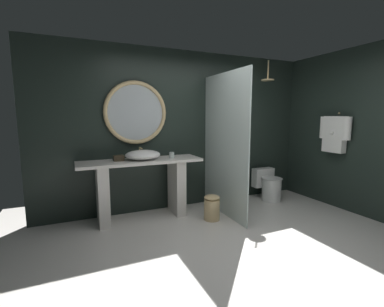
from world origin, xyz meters
name	(u,v)px	position (x,y,z in m)	size (l,w,h in m)	color
ground_plane	(250,254)	(0.00, 0.00, 0.00)	(5.76, 5.76, 0.00)	silver
back_wall_panel	(184,130)	(0.00, 1.90, 1.30)	(4.80, 0.10, 2.60)	#1E2823
side_wall_right	(340,130)	(2.35, 0.76, 1.30)	(0.10, 2.47, 2.60)	#1E2823
vanity_counter	(142,183)	(-0.84, 1.57, 0.54)	(1.80, 0.53, 0.90)	silver
vessel_sink	(143,155)	(-0.81, 1.56, 0.97)	(0.52, 0.43, 0.17)	white
tumbler_cup	(172,155)	(-0.37, 1.54, 0.94)	(0.08, 0.08, 0.09)	silver
tissue_box	(119,158)	(-1.15, 1.61, 0.94)	(0.15, 0.12, 0.08)	#3D3323
round_wall_mirror	(136,113)	(-0.84, 1.81, 1.59)	(0.96, 0.06, 0.96)	#D6B77F
shower_glass_panel	(225,145)	(0.38, 1.21, 1.09)	(0.02, 1.27, 2.19)	silver
rain_shower_head	(268,78)	(1.44, 1.54, 2.19)	(0.22, 0.22, 0.34)	#D6B77F
hanging_bathrobe	(335,132)	(2.21, 0.75, 1.27)	(0.20, 0.55, 0.66)	#D6B77F
toilet	(269,185)	(1.52, 1.50, 0.27)	(0.41, 0.53, 0.56)	white
waste_bin	(212,207)	(0.09, 1.07, 0.19)	(0.24, 0.24, 0.38)	#D6B77F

